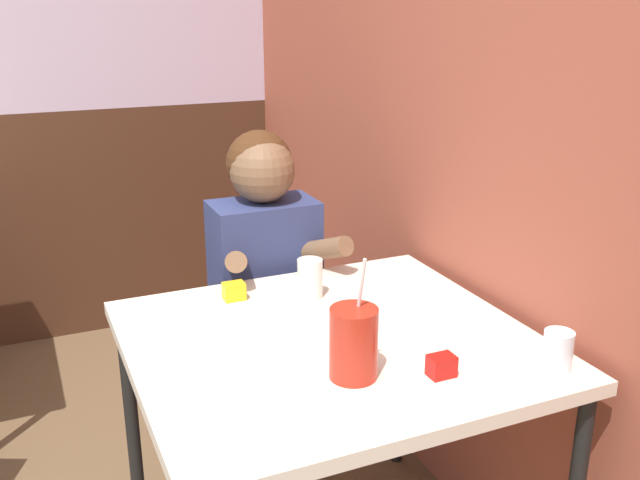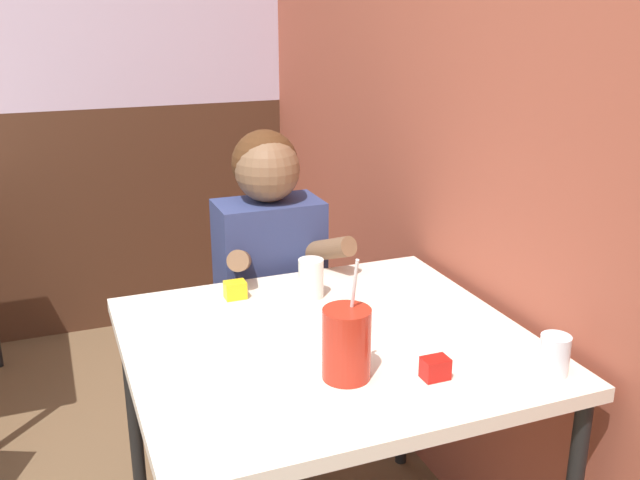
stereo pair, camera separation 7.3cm
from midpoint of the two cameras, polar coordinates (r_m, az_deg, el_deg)
The scene contains 8 objects.
brick_wall_right at distance 2.59m, azimuth 6.49°, elevation 13.56°, with size 0.08×4.33×2.70m.
main_table at distance 1.84m, azimuth 1.81°, elevation -9.66°, with size 0.99×0.92×0.77m.
person_seated at distance 2.40m, azimuth -3.12°, elevation -4.48°, with size 0.42×0.41×1.19m.
cocktail_pitcher at distance 1.60m, azimuth 3.47°, elevation -8.29°, with size 0.11×0.11×0.29m.
glass_near_pitcher at distance 1.72m, azimuth 19.42°, elevation -8.69°, with size 0.07×0.07×0.09m.
glass_center at distance 2.03m, azimuth 0.31°, elevation -3.09°, with size 0.07×0.07×0.11m.
condiment_ketchup at distance 1.65m, azimuth 10.49°, elevation -10.07°, with size 0.06×0.04×0.05m.
condiment_mustard at distance 2.04m, azimuth -5.77°, elevation -4.00°, with size 0.06×0.04×0.05m.
Camera 2 is at (0.18, -1.13, 1.57)m, focal length 40.00 mm.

